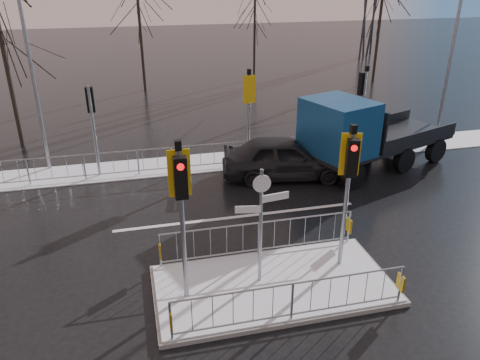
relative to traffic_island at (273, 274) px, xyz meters
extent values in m
plane|color=black|center=(0.01, -0.01, -0.39)|extent=(120.00, 120.00, 0.00)
cube|color=white|center=(0.01, 8.59, -0.37)|extent=(30.00, 2.00, 0.04)
cube|color=silver|center=(0.01, 3.79, -0.39)|extent=(8.00, 0.15, 0.01)
cube|color=slate|center=(0.01, -0.01, -0.33)|extent=(6.00, 3.00, 0.12)
cube|color=white|center=(0.01, -0.01, -0.26)|extent=(5.85, 2.85, 0.03)
cube|color=gold|center=(-2.69, -1.39, 0.28)|extent=(0.05, 0.28, 0.42)
cube|color=gold|center=(2.71, -1.39, 0.28)|extent=(0.05, 0.28, 0.42)
cube|color=gold|center=(-2.69, 1.37, 0.28)|extent=(0.05, 0.28, 0.42)
cube|color=gold|center=(2.71, 1.37, 0.28)|extent=(0.05, 0.28, 0.42)
cylinder|color=gray|center=(-2.19, -0.01, 1.63)|extent=(0.11, 0.11, 3.80)
cube|color=black|center=(-2.19, -0.19, 2.98)|extent=(0.28, 0.22, 0.95)
cylinder|color=red|center=(-2.19, -0.30, 3.28)|extent=(0.16, 0.04, 0.16)
cube|color=gold|center=(-2.19, 0.06, 2.98)|extent=(0.50, 0.03, 1.10)
cube|color=black|center=(-2.19, -0.01, 3.65)|extent=(0.14, 0.14, 0.22)
cylinder|color=gray|center=(2.01, 0.39, 1.58)|extent=(0.11, 0.11, 3.70)
cube|color=black|center=(1.96, 0.22, 2.88)|extent=(0.33, 0.28, 0.95)
cylinder|color=red|center=(1.94, 0.11, 3.18)|extent=(0.16, 0.08, 0.16)
cube|color=gold|center=(2.03, 0.46, 2.88)|extent=(0.49, 0.16, 1.10)
cube|color=black|center=(2.01, 0.39, 3.55)|extent=(0.14, 0.14, 0.22)
cylinder|color=gray|center=(-0.29, 0.19, 1.28)|extent=(0.09, 0.09, 3.10)
cube|color=silver|center=(0.06, 0.19, 2.08)|extent=(0.70, 0.14, 0.18)
cube|color=silver|center=(-0.61, 0.19, 1.83)|extent=(0.62, 0.15, 0.18)
cylinder|color=silver|center=(-0.29, 0.16, 2.48)|extent=(0.44, 0.03, 0.44)
cylinder|color=gray|center=(-4.49, 8.29, 1.40)|extent=(0.11, 0.11, 3.50)
cube|color=black|center=(-4.49, 8.47, 2.60)|extent=(0.28, 0.22, 0.95)
cylinder|color=red|center=(-4.49, 8.58, 2.90)|extent=(0.16, 0.04, 0.16)
cylinder|color=gray|center=(1.51, 8.29, 1.45)|extent=(0.11, 0.11, 3.60)
cube|color=black|center=(1.51, 8.47, 2.70)|extent=(0.28, 0.22, 0.95)
cylinder|color=red|center=(1.51, 8.58, 3.00)|extent=(0.16, 0.04, 0.16)
cube|color=gold|center=(1.51, 8.22, 2.70)|extent=(0.50, 0.03, 1.10)
cube|color=black|center=(1.51, 8.29, 3.37)|extent=(0.14, 0.14, 0.22)
cylinder|color=gray|center=(6.51, 8.29, 1.40)|extent=(0.11, 0.11, 3.50)
cube|color=black|center=(6.46, 8.46, 2.60)|extent=(0.33, 0.28, 0.95)
cylinder|color=red|center=(6.44, 8.57, 2.90)|extent=(0.16, 0.08, 0.16)
cube|color=black|center=(6.51, 8.29, 3.27)|extent=(0.14, 0.14, 0.22)
imported|color=black|center=(2.48, 6.48, 0.42)|extent=(5.03, 2.73, 1.63)
cylinder|color=black|center=(4.58, 4.90, 0.11)|extent=(1.05, 0.62, 1.00)
cylinder|color=black|center=(3.87, 6.88, 0.11)|extent=(1.05, 0.62, 1.00)
cylinder|color=black|center=(7.22, 5.85, 0.11)|extent=(1.05, 0.62, 1.00)
cylinder|color=black|center=(6.51, 7.83, 0.11)|extent=(1.05, 0.62, 1.00)
cylinder|color=black|center=(9.11, 6.52, 0.11)|extent=(1.05, 0.62, 1.00)
cylinder|color=black|center=(8.40, 8.50, 0.11)|extent=(1.05, 0.62, 1.00)
cube|color=black|center=(6.49, 6.70, 0.59)|extent=(7.01, 4.40, 0.16)
cube|color=navy|center=(4.32, 5.93, 1.67)|extent=(2.70, 2.94, 2.01)
cube|color=black|center=(5.23, 6.25, 2.08)|extent=(0.71, 1.90, 1.10)
cube|color=#2D3033|center=(3.75, 5.72, 0.56)|extent=(0.89, 2.21, 0.35)
cube|color=black|center=(7.53, 7.07, 0.73)|extent=(4.96, 3.75, 0.12)
cube|color=black|center=(5.50, 6.35, 1.53)|extent=(0.89, 2.29, 1.50)
cylinder|color=black|center=(-7.99, 12.49, 3.29)|extent=(0.20, 0.20, 7.36)
cylinder|color=black|center=(-1.99, 21.99, 3.06)|extent=(0.19, 0.19, 6.90)
cylinder|color=black|center=(6.01, 23.99, 2.60)|extent=(0.16, 0.16, 5.98)
cylinder|color=black|center=(14.01, 20.99, 3.29)|extent=(0.20, 0.20, 7.36)
cylinder|color=gray|center=(10.51, 8.49, 3.61)|extent=(0.14, 0.14, 8.00)
cylinder|color=gray|center=(-6.49, 9.49, 3.71)|extent=(0.14, 0.14, 8.20)
camera|label=1|loc=(-3.08, -9.25, 7.04)|focal=35.00mm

